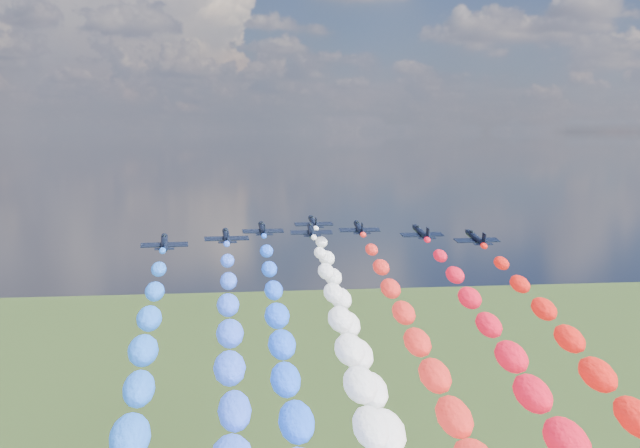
{
  "coord_description": "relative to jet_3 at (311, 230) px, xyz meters",
  "views": [
    {
      "loc": [
        -19.66,
        -152.96,
        112.7
      ],
      "look_at": [
        0.0,
        4.0,
        94.26
      ],
      "focal_mm": 44.37,
      "sensor_mm": 36.0,
      "label": 1
    }
  ],
  "objects": [
    {
      "name": "jet_3",
      "position": [
        0.0,
        0.0,
        0.0
      ],
      "size": [
        9.37,
        12.38,
        4.43
      ],
      "primitive_type": null,
      "rotation": [
        0.17,
        0.0,
        -0.06
      ],
      "color": "black"
    },
    {
      "name": "jet_7",
      "position": [
        30.31,
        -16.01,
        0.0
      ],
      "size": [
        9.35,
        12.37,
        4.43
      ],
      "primitive_type": null,
      "rotation": [
        0.17,
        0.0,
        0.06
      ],
      "color": "black"
    },
    {
      "name": "trail_5",
      "position": [
        10.66,
        -62.42,
        -16.96
      ],
      "size": [
        6.22,
        126.95,
        38.53
      ],
      "primitive_type": null,
      "color": "red"
    },
    {
      "name": "jet_4",
      "position": [
        2.17,
        14.78,
        0.0
      ],
      "size": [
        9.04,
        12.15,
        4.43
      ],
      "primitive_type": null,
      "rotation": [
        0.17,
        0.0,
        0.03
      ],
      "color": "black"
    },
    {
      "name": "trail_6",
      "position": [
        21.9,
        -71.71,
        -16.96
      ],
      "size": [
        6.22,
        126.95,
        38.53
      ],
      "primitive_type": null,
      "color": "red"
    },
    {
      "name": "jet_2",
      "position": [
        -9.94,
        3.45,
        0.0
      ],
      "size": [
        9.13,
        12.21,
        4.43
      ],
      "primitive_type": null,
      "rotation": [
        0.17,
        0.0,
        0.04
      ],
      "color": "black"
    },
    {
      "name": "trail_4",
      "position": [
        2.17,
        -50.44,
        -16.96
      ],
      "size": [
        6.22,
        126.95,
        38.53
      ],
      "primitive_type": null,
      "color": "white"
    },
    {
      "name": "jet_0",
      "position": [
        -29.2,
        -14.69,
        0.0
      ],
      "size": [
        9.4,
        12.41,
        4.43
      ],
      "primitive_type": null,
      "rotation": [
        0.17,
        0.0,
        0.06
      ],
      "color": "black"
    },
    {
      "name": "jet_5",
      "position": [
        10.66,
        2.8,
        0.0
      ],
      "size": [
        8.9,
        12.05,
        4.43
      ],
      "primitive_type": null,
      "rotation": [
        0.17,
        0.0,
        -0.02
      ],
      "color": "black"
    },
    {
      "name": "jet_6",
      "position": [
        21.9,
        -6.48,
        0.0
      ],
      "size": [
        9.44,
        12.44,
        4.43
      ],
      "primitive_type": null,
      "rotation": [
        0.17,
        0.0,
        0.07
      ],
      "color": "black"
    },
    {
      "name": "trail_2",
      "position": [
        -9.94,
        -61.77,
        -16.96
      ],
      "size": [
        6.22,
        126.95,
        38.53
      ],
      "primitive_type": null,
      "color": "#1E57FF"
    },
    {
      "name": "trail_3",
      "position": [
        0.0,
        -65.22,
        -16.96
      ],
      "size": [
        6.22,
        126.95,
        38.53
      ],
      "primitive_type": null,
      "color": "white"
    },
    {
      "name": "jet_1",
      "position": [
        -17.66,
        -7.36,
        0.0
      ],
      "size": [
        9.22,
        12.28,
        4.43
      ],
      "primitive_type": null,
      "rotation": [
        0.17,
        0.0,
        0.05
      ],
      "color": "black"
    }
  ]
}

